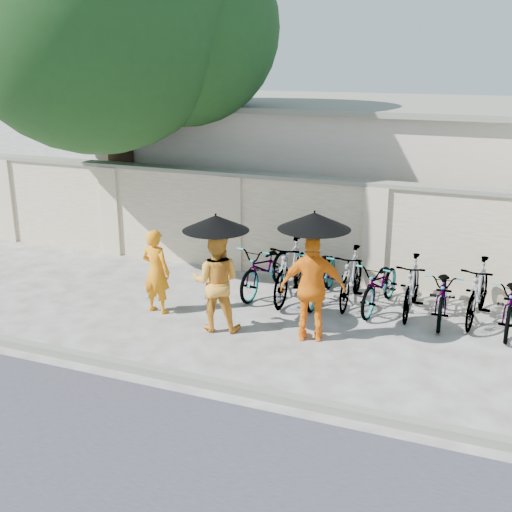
% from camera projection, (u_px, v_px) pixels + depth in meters
% --- Properties ---
extents(ground, '(80.00, 80.00, 0.00)m').
position_uv_depth(ground, '(213.00, 331.00, 10.62)').
color(ground, '#B1B1B1').
extents(kerb, '(40.00, 0.16, 0.12)m').
position_uv_depth(kerb, '(160.00, 373.00, 9.10)').
color(kerb, slate).
rests_on(kerb, ground).
extents(compound_wall, '(20.00, 0.30, 2.00)m').
position_uv_depth(compound_wall, '(326.00, 232.00, 12.79)').
color(compound_wall, beige).
rests_on(compound_wall, ground).
extents(building_behind, '(14.00, 6.00, 3.20)m').
position_uv_depth(building_behind, '(410.00, 174.00, 15.61)').
color(building_behind, beige).
rests_on(building_behind, ground).
extents(shade_tree, '(6.70, 6.20, 8.20)m').
position_uv_depth(shade_tree, '(109.00, 17.00, 13.03)').
color(shade_tree, '#332016').
rests_on(shade_tree, ground).
extents(monk_left, '(0.59, 0.42, 1.51)m').
position_uv_depth(monk_left, '(156.00, 271.00, 11.20)').
color(monk_left, orange).
rests_on(monk_left, ground).
extents(monk_center, '(0.94, 0.81, 1.67)m').
position_uv_depth(monk_center, '(216.00, 282.00, 10.47)').
color(monk_center, gold).
rests_on(monk_center, ground).
extents(parasol_center, '(1.07, 1.07, 1.03)m').
position_uv_depth(parasol_center, '(216.00, 223.00, 10.08)').
color(parasol_center, black).
rests_on(parasol_center, ground).
extents(monk_right, '(1.10, 0.70, 1.75)m').
position_uv_depth(monk_right, '(313.00, 288.00, 10.06)').
color(monk_right, orange).
rests_on(monk_right, ground).
extents(parasol_right, '(1.12, 1.12, 1.13)m').
position_uv_depth(parasol_right, '(314.00, 221.00, 9.65)').
color(parasol_right, black).
rests_on(parasol_right, ground).
extents(bike_0, '(0.87, 1.96, 1.00)m').
position_uv_depth(bike_0, '(266.00, 268.00, 12.20)').
color(bike_0, gray).
rests_on(bike_0, ground).
extents(bike_1, '(0.57, 1.91, 1.14)m').
position_uv_depth(bike_1, '(291.00, 270.00, 11.87)').
color(bike_1, gray).
rests_on(bike_1, ground).
extents(bike_2, '(0.74, 1.95, 1.01)m').
position_uv_depth(bike_2, '(322.00, 274.00, 11.84)').
color(bike_2, gray).
rests_on(bike_2, ground).
extents(bike_3, '(0.52, 1.72, 1.03)m').
position_uv_depth(bike_3, '(351.00, 277.00, 11.66)').
color(bike_3, gray).
rests_on(bike_3, ground).
extents(bike_4, '(0.84, 1.83, 0.93)m').
position_uv_depth(bike_4, '(381.00, 284.00, 11.42)').
color(bike_4, gray).
rests_on(bike_4, ground).
extents(bike_5, '(0.50, 1.70, 1.02)m').
position_uv_depth(bike_5, '(412.00, 286.00, 11.21)').
color(bike_5, gray).
rests_on(bike_5, ground).
extents(bike_6, '(0.74, 1.83, 0.94)m').
position_uv_depth(bike_6, '(444.00, 293.00, 10.97)').
color(bike_6, gray).
rests_on(bike_6, ground).
extents(bike_7, '(0.71, 1.82, 1.07)m').
position_uv_depth(bike_7, '(478.00, 292.00, 10.88)').
color(bike_7, gray).
rests_on(bike_7, ground).
extents(bike_8, '(0.69, 1.83, 0.95)m').
position_uv_depth(bike_8, '(512.00, 303.00, 10.56)').
color(bike_8, gray).
rests_on(bike_8, ground).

